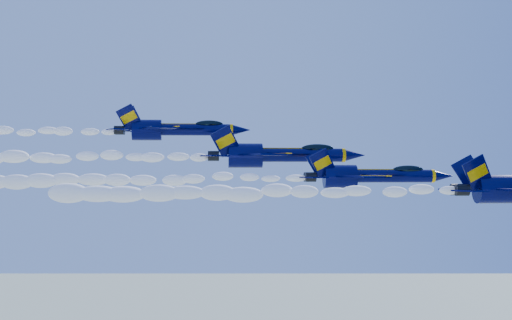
{
  "coord_description": "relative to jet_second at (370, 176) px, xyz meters",
  "views": [
    {
      "loc": [
        -9.06,
        -81.51,
        151.61
      ],
      "look_at": [
        -3.34,
        -2.01,
        152.25
      ],
      "focal_mm": 50.0,
      "sensor_mm": 36.0,
      "label": 1
    }
  ],
  "objects": [
    {
      "name": "smoke_trail_jet_second",
      "position": [
        -25.95,
        0.0,
        -0.37
      ],
      "size": [
        37.93,
        1.69,
        1.52
      ],
      "primitive_type": "ellipsoid",
      "color": "white"
    },
    {
      "name": "jet_fourth",
      "position": [
        -21.72,
        15.86,
        5.74
      ],
      "size": [
        17.36,
        14.24,
        6.45
      ],
      "color": "#010335"
    },
    {
      "name": "jet_third",
      "position": [
        -9.22,
        8.64,
        2.39
      ],
      "size": [
        18.94,
        15.53,
        7.04
      ],
      "color": "#010335"
    },
    {
      "name": "smoke_trail_jet_third",
      "position": [
        -36.28,
        8.64,
        2.0
      ],
      "size": [
        37.93,
        1.96,
        1.76
      ],
      "primitive_type": "ellipsoid",
      "color": "white"
    },
    {
      "name": "jet_second",
      "position": [
        0.0,
        0.0,
        0.0
      ],
      "size": [
        16.34,
        13.4,
        6.07
      ],
      "color": "#010335"
    },
    {
      "name": "smoke_trail_jet_lead",
      "position": [
        -13.13,
        -9.9,
        -1.43
      ],
      "size": [
        37.93,
        1.83,
        1.65
      ],
      "primitive_type": "ellipsoid",
      "color": "white"
    }
  ]
}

